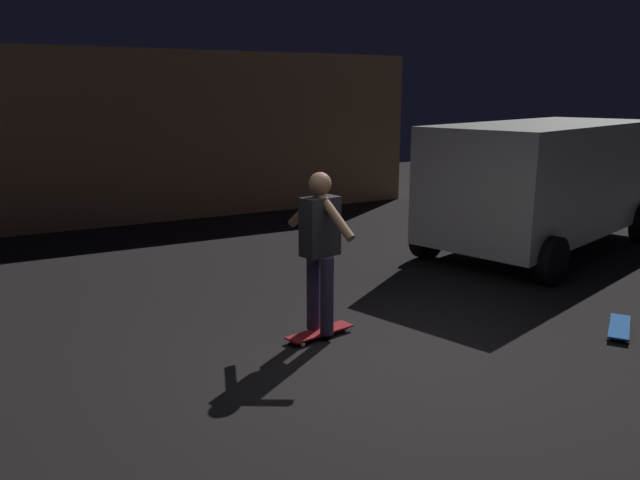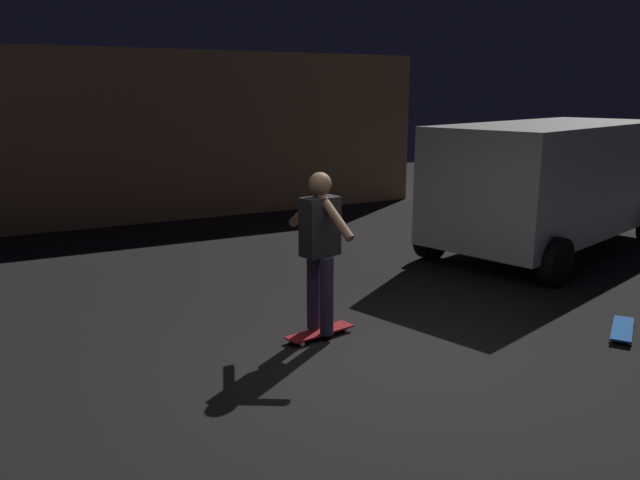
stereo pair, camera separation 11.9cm
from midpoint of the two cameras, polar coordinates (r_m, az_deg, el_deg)
name	(u,v)px [view 2 (the right image)]	position (r m, az deg, el deg)	size (l,w,h in m)	color
ground_plane	(386,365)	(6.09, 6.54, -11.20)	(28.00, 28.00, 0.00)	black
low_building	(193,131)	(14.32, -11.20, 9.61)	(9.36, 3.03, 3.29)	#AD7F56
parked_van	(551,179)	(10.69, 20.44, 5.21)	(4.95, 3.32, 2.03)	silver
skateboard_ridden	(320,332)	(6.67, 0.52, -8.34)	(0.80, 0.35, 0.07)	#AD1E23
skateboard_spare	(622,329)	(7.51, 26.08, -7.24)	(0.76, 0.61, 0.07)	#1959B2
skater	(320,241)	(6.38, 0.54, -0.12)	(0.42, 0.98, 1.67)	#382D4C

